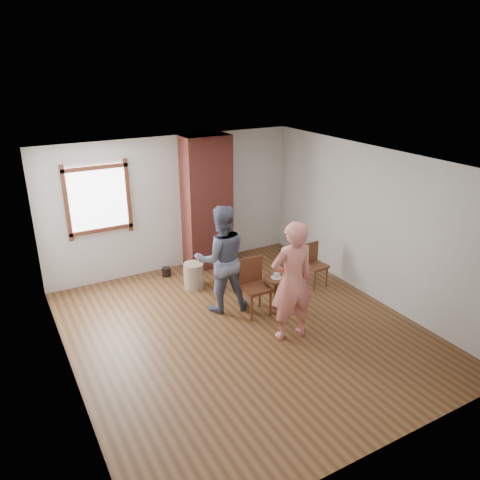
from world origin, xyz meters
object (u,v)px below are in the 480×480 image
object	(u,v)px
stoneware_crock	(194,275)
man	(221,259)
side_table	(276,288)
dining_chair_right	(313,262)
person_pink	(292,281)
dining_chair_left	(254,283)

from	to	relation	value
stoneware_crock	man	xyz separation A→B (m)	(0.10, -0.93, 0.67)
side_table	man	world-z (taller)	man
dining_chair_right	man	world-z (taller)	man
side_table	man	xyz separation A→B (m)	(-0.73, 0.50, 0.50)
stoneware_crock	side_table	world-z (taller)	side_table
stoneware_crock	side_table	size ratio (longest dim) A/B	0.78
person_pink	stoneware_crock	bearing A→B (deg)	-67.76
man	person_pink	size ratio (longest dim) A/B	0.98
dining_chair_left	person_pink	bearing A→B (deg)	-82.23
dining_chair_right	man	xyz separation A→B (m)	(-1.86, 0.03, 0.45)
side_table	dining_chair_left	bearing A→B (deg)	156.45
dining_chair_left	person_pink	distance (m)	0.99
dining_chair_right	stoneware_crock	bearing A→B (deg)	148.93
dining_chair_left	side_table	xyz separation A→B (m)	(0.34, -0.15, -0.12)
man	dining_chair_left	bearing A→B (deg)	151.83
man	stoneware_crock	bearing A→B (deg)	-70.87
dining_chair_right	side_table	bearing A→B (deg)	-162.25
person_pink	side_table	bearing A→B (deg)	-100.34
dining_chair_left	dining_chair_right	world-z (taller)	dining_chair_left
dining_chair_right	person_pink	world-z (taller)	person_pink
dining_chair_left	side_table	bearing A→B (deg)	-22.21
dining_chair_right	side_table	distance (m)	1.21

